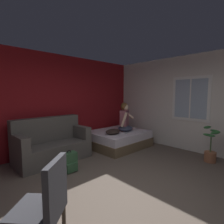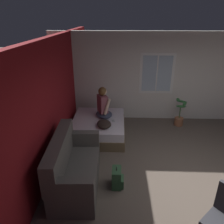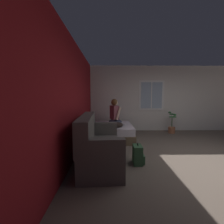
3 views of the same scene
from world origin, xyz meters
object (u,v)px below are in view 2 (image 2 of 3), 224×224
Objects in this scene: couch at (73,168)px; cell_phone at (113,121)px; bed at (99,127)px; person_seated at (103,105)px; backpack at (117,178)px; throw_pillow at (104,124)px; potted_plant at (179,116)px.

couch reaches higher than cell_phone.
couch is at bearing 171.07° from bed.
person_seated is at bearing -37.97° from bed.
backpack is 0.95× the size of throw_pillow.
cell_phone is (1.90, -0.73, 0.09)m from couch.
bed is 1.95× the size of person_seated.
potted_plant is at bearing -73.95° from bed.
couch reaches higher than backpack.
couch reaches higher than potted_plant.
backpack is at bearing -164.66° from bed.
throw_pillow is 2.48m from potted_plant.
cell_phone reaches higher than bed.
cell_phone is (1.92, 0.14, 0.29)m from backpack.
throw_pillow is (1.58, -0.50, 0.16)m from couch.
couch is (-1.99, 0.31, 0.16)m from bed.
couch is 3.81m from potted_plant.
throw_pillow is 3.33× the size of cell_phone.
person_seated reaches higher than couch.
potted_plant is (0.52, -2.27, -0.53)m from person_seated.
person_seated is 6.08× the size of cell_phone.
bed is at bearing -24.21° from cell_phone.
throw_pillow is (-0.41, -0.19, 0.31)m from bed.
cell_phone is at bearing -35.23° from throw_pillow.
cell_phone is 2.14m from potted_plant.
bed is 2.08m from backpack.
backpack is (-2.18, -0.42, -0.64)m from person_seated.
person_seated is at bearing 5.69° from throw_pillow.
backpack is at bearing 81.89° from cell_phone.
person_seated is 2.31m from backpack.
potted_plant reaches higher than cell_phone.
couch reaches higher than bed.
cell_phone is 0.17× the size of potted_plant.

